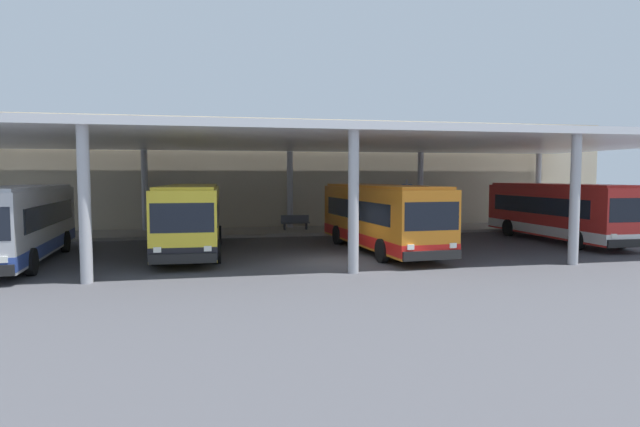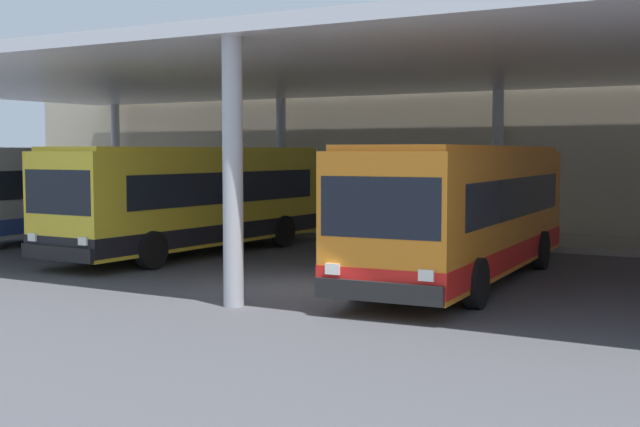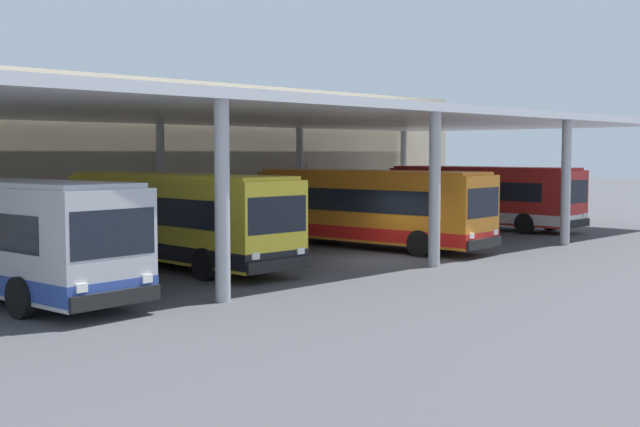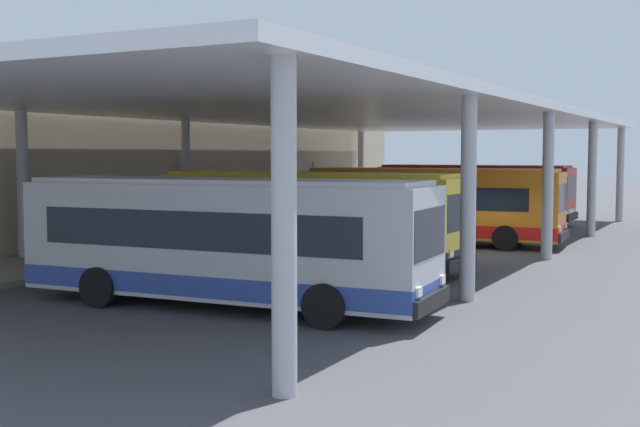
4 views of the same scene
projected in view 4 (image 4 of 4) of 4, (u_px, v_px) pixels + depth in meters
The scene contains 11 objects.
ground_plane at pixel (478, 255), 30.03m from camera, with size 200.00×200.00×0.00m, color #47474C.
platform_kerb at pixel (219, 237), 35.51m from camera, with size 42.00×4.50×0.18m, color gray.
station_building_facade at pixel (160, 154), 36.76m from camera, with size 48.00×1.60×7.50m, color #C1B293.
canopy_shelter at pixel (346, 116), 32.21m from camera, with size 40.00×17.00×5.55m.
bus_nearest_bay at pixel (224, 241), 19.65m from camera, with size 3.20×10.67×3.17m.
bus_second_bay at pixel (309, 219), 26.38m from camera, with size 2.88×10.58×3.17m.
bus_middle_bay at pixel (434, 205), 33.64m from camera, with size 3.25×10.68×3.17m.
bus_far_bay at pixel (474, 193), 43.87m from camera, with size 2.79×10.55×3.17m.
bench_waiting at pixel (219, 224), 35.58m from camera, with size 1.80×0.45×0.92m.
trash_bin at pixel (246, 220), 37.60m from camera, with size 0.52×0.52×0.98m.
banner_sign at pixel (313, 189), 41.38m from camera, with size 0.70×0.12×3.20m.
Camera 4 is at (-29.12, -8.76, 3.76)m, focal length 45.21 mm.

